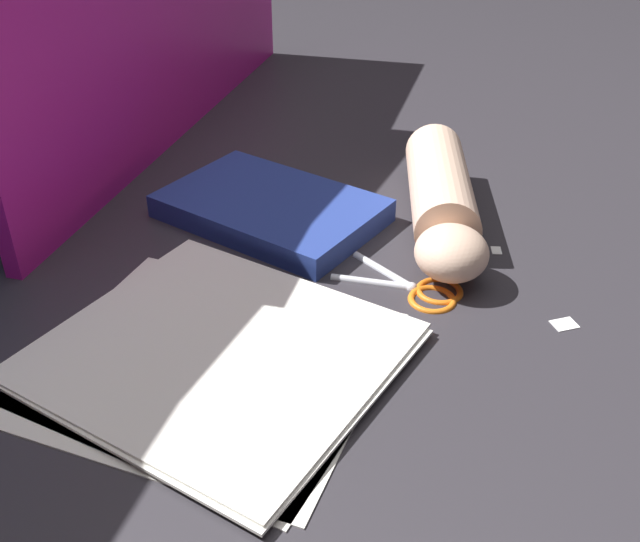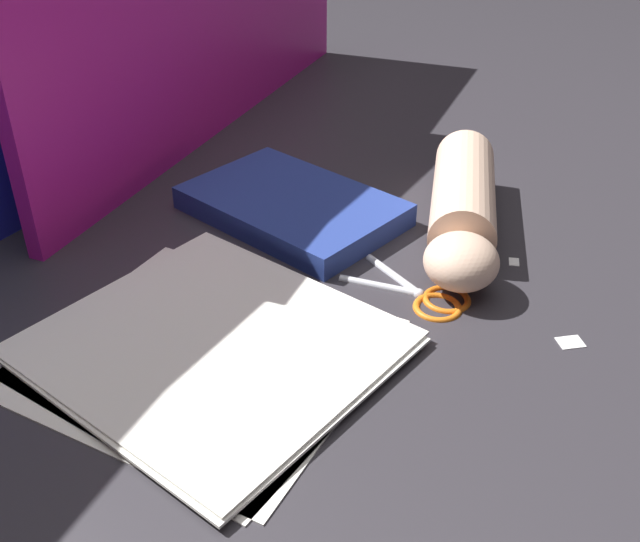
# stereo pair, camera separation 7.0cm
# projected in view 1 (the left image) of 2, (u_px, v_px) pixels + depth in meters

# --- Properties ---
(ground_plane) EXTENTS (6.00, 6.00, 0.00)m
(ground_plane) POSITION_uv_depth(u_px,v_px,m) (332.00, 317.00, 0.74)
(ground_plane) COLOR #2D2B30
(backdrop_panel_right) EXTENTS (0.83, 0.19, 0.38)m
(backdrop_panel_right) POSITION_uv_depth(u_px,v_px,m) (165.00, 2.00, 1.04)
(backdrop_panel_right) COLOR #D81E9E
(backdrop_panel_right) RESTS_ON ground_plane
(paper_stack) EXTENTS (0.31, 0.33, 0.01)m
(paper_stack) POSITION_uv_depth(u_px,v_px,m) (215.00, 356.00, 0.68)
(paper_stack) COLOR white
(paper_stack) RESTS_ON ground_plane
(book_closed) EXTENTS (0.20, 0.27, 0.03)m
(book_closed) POSITION_uv_depth(u_px,v_px,m) (271.00, 208.00, 0.91)
(book_closed) COLOR navy
(book_closed) RESTS_ON ground_plane
(scissors) EXTENTS (0.08, 0.14, 0.01)m
(scissors) POSITION_uv_depth(u_px,v_px,m) (419.00, 287.00, 0.78)
(scissors) COLOR silver
(scissors) RESTS_ON ground_plane
(hand_forearm) EXTENTS (0.31, 0.19, 0.07)m
(hand_forearm) POSITION_uv_depth(u_px,v_px,m) (442.00, 200.00, 0.87)
(hand_forearm) COLOR beige
(hand_forearm) RESTS_ON ground_plane
(paper_scrap_near) EXTENTS (0.03, 0.03, 0.00)m
(paper_scrap_near) POSITION_uv_depth(u_px,v_px,m) (564.00, 324.00, 0.73)
(paper_scrap_near) COLOR white
(paper_scrap_near) RESTS_ON ground_plane
(paper_scrap_mid) EXTENTS (0.02, 0.02, 0.00)m
(paper_scrap_mid) POSITION_uv_depth(u_px,v_px,m) (496.00, 250.00, 0.85)
(paper_scrap_mid) COLOR white
(paper_scrap_mid) RESTS_ON ground_plane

